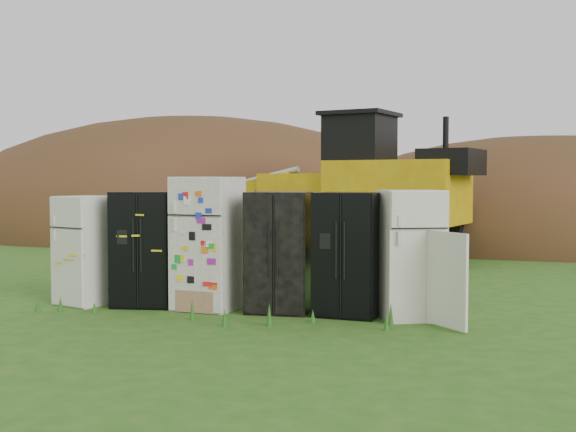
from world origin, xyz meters
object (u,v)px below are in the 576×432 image
Objects in this scene: fridge_dark_mid at (279,252)px; wheel_loader at (327,185)px; fridge_leftmost at (86,250)px; fridge_sticker at (208,243)px; fridge_open_door at (411,255)px; fridge_black_right at (348,254)px; fridge_black_side at (145,249)px.

fridge_dark_mid is 7.41m from wheel_loader.
fridge_leftmost is 1.89m from fridge_sticker.
wheel_loader is at bearing 94.62° from fridge_sticker.
fridge_black_right is at bearing 158.19° from fridge_open_door.
fridge_dark_mid reaches higher than fridge_black_side.
fridge_open_door is (0.85, -0.02, 0.02)m from fridge_black_right.
fridge_leftmost is 0.96× the size of fridge_black_right.
fridge_sticker is 2.87m from fridge_open_door.
fridge_open_door is 7.84m from wheel_loader.
fridge_open_door is at bearing 6.21° from fridge_sticker.
fridge_black_side is 1.00× the size of fridge_black_right.
fridge_dark_mid reaches higher than fridge_leftmost.
fridge_black_side is 1.00× the size of fridge_dark_mid.
fridge_leftmost is 0.94× the size of fridge_open_door.
fridge_black_side is at bearing -172.23° from fridge_sticker.
wheel_loader is (-1.65, 7.36, 0.86)m from fridge_black_right.
fridge_sticker is 1.13× the size of fridge_black_right.
fridge_dark_mid is at bearing 21.78° from fridge_leftmost.
fridge_dark_mid is (2.93, 0.05, 0.04)m from fridge_leftmost.
fridge_dark_mid is at bearing -175.37° from fridge_black_right.
fridge_sticker reaches higher than fridge_black_side.
fridge_open_door is (3.83, -0.06, 0.02)m from fridge_black_side.
wheel_loader is at bearing 88.26° from fridge_open_door.
fridge_sticker is at bearing -77.50° from wheel_loader.
fridge_sticker reaches higher than fridge_dark_mid.
fridge_black_side is at bearing 158.67° from fridge_open_door.
fridge_leftmost is 2.93m from fridge_dark_mid.
fridge_sticker reaches higher than fridge_leftmost.
fridge_black_side is at bearing 176.84° from fridge_dark_mid.
fridge_black_right is at bearing 6.25° from fridge_sticker.
fridge_black_right is at bearing -8.61° from fridge_black_side.
fridge_leftmost is 0.85× the size of fridge_sticker.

